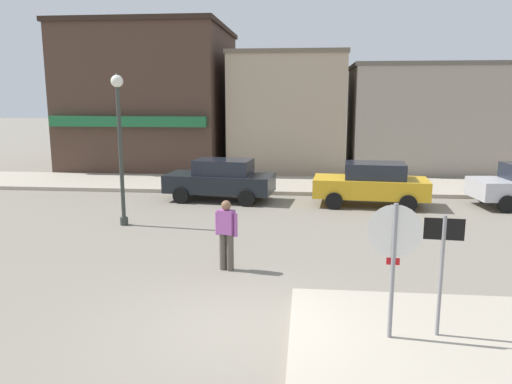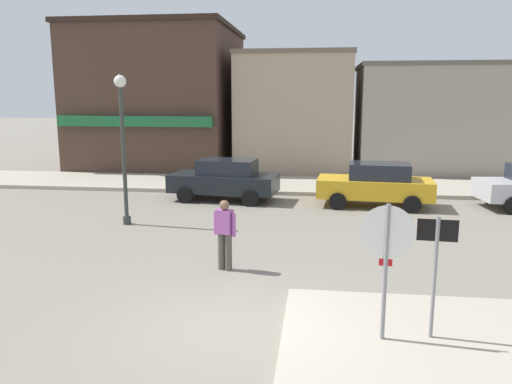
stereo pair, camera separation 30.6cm
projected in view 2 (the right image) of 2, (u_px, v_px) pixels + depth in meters
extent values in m
plane|color=gray|center=(231.00, 328.00, 8.45)|extent=(160.00, 160.00, 0.00)
cube|color=#A89E8C|center=(503.00, 368.00, 7.09)|extent=(6.40, 4.80, 0.15)
cube|color=#A89E8C|center=(286.00, 185.00, 21.79)|extent=(80.00, 4.00, 0.15)
cylinder|color=gray|center=(385.00, 278.00, 7.60)|extent=(0.07, 0.07, 2.30)
cylinder|color=red|center=(387.00, 232.00, 7.48)|extent=(0.76, 0.07, 0.76)
cylinder|color=white|center=(387.00, 232.00, 7.47)|extent=(0.82, 0.07, 0.82)
cube|color=red|center=(386.00, 262.00, 7.57)|extent=(0.20, 0.03, 0.11)
cylinder|color=gray|center=(434.00, 283.00, 7.67)|extent=(0.06, 0.06, 2.10)
cube|color=black|center=(438.00, 230.00, 7.53)|extent=(0.60, 0.06, 0.34)
cube|color=white|center=(438.00, 230.00, 7.53)|extent=(0.54, 0.05, 0.29)
cube|color=black|center=(437.00, 230.00, 7.54)|extent=(0.34, 0.03, 0.08)
cylinder|color=#333833|center=(124.00, 156.00, 14.98)|extent=(0.12, 0.12, 4.20)
cylinder|color=#333833|center=(127.00, 220.00, 15.36)|extent=(0.24, 0.24, 0.24)
sphere|color=white|center=(120.00, 81.00, 14.57)|extent=(0.36, 0.36, 0.36)
cone|color=#333833|center=(120.00, 76.00, 14.54)|extent=(0.32, 0.32, 0.18)
cube|color=black|center=(224.00, 183.00, 18.82)|extent=(4.16, 2.13, 0.66)
cube|color=#1E232D|center=(228.00, 167.00, 18.67)|extent=(2.22, 1.61, 0.56)
cylinder|color=black|center=(185.00, 195.00, 18.36)|extent=(0.62, 0.24, 0.60)
cylinder|color=black|center=(201.00, 187.00, 19.98)|extent=(0.62, 0.24, 0.60)
cylinder|color=black|center=(250.00, 198.00, 17.79)|extent=(0.62, 0.24, 0.60)
cylinder|color=black|center=(261.00, 190.00, 19.41)|extent=(0.62, 0.24, 0.60)
cube|color=gold|center=(374.00, 188.00, 17.77)|extent=(4.13, 2.03, 0.66)
cube|color=#1E232D|center=(379.00, 171.00, 17.62)|extent=(2.19, 1.56, 0.56)
cylinder|color=black|center=(338.00, 201.00, 17.27)|extent=(0.61, 0.23, 0.60)
cylinder|color=black|center=(340.00, 192.00, 18.91)|extent=(0.61, 0.23, 0.60)
cylinder|color=black|center=(412.00, 204.00, 16.77)|extent=(0.61, 0.23, 0.60)
cylinder|color=black|center=(408.00, 195.00, 18.40)|extent=(0.61, 0.23, 0.60)
cylinder|color=black|center=(490.00, 196.00, 18.27)|extent=(0.62, 0.25, 0.60)
cylinder|color=#4C473D|center=(228.00, 252.00, 11.22)|extent=(0.16, 0.16, 0.85)
cylinder|color=#4C473D|center=(221.00, 251.00, 11.29)|extent=(0.16, 0.16, 0.85)
cube|color=#994C99|center=(225.00, 222.00, 11.12)|extent=(0.41, 0.32, 0.54)
sphere|color=brown|center=(224.00, 205.00, 11.05)|extent=(0.22, 0.22, 0.22)
cylinder|color=#994C99|center=(234.00, 225.00, 11.04)|extent=(0.11, 0.11, 0.52)
cylinder|color=#994C99|center=(216.00, 223.00, 11.23)|extent=(0.11, 0.11, 0.52)
cube|color=#473328|center=(161.00, 100.00, 28.07)|extent=(8.10, 8.39, 7.36)
cube|color=#1E6638|center=(134.00, 121.00, 24.02)|extent=(7.69, 0.40, 0.50)
cube|color=#2E211A|center=(159.00, 30.00, 27.35)|extent=(8.34, 8.65, 0.24)
cube|color=tan|center=(295.00, 114.00, 27.26)|extent=(5.80, 7.11, 5.89)
cube|color=#685B4C|center=(296.00, 56.00, 26.69)|extent=(5.91, 7.25, 0.20)
cube|color=#9E9384|center=(443.00, 121.00, 25.32)|extent=(8.49, 5.30, 5.27)
cube|color=#5E584F|center=(447.00, 66.00, 24.81)|extent=(8.66, 5.40, 0.20)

